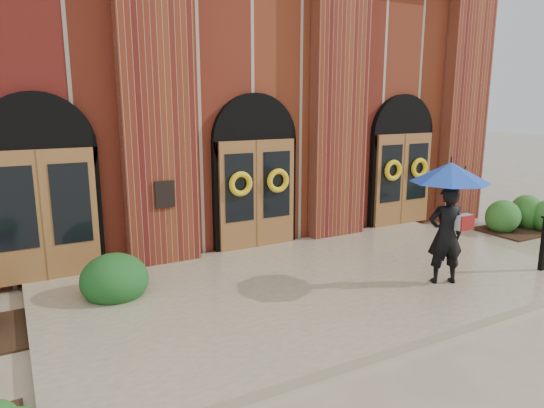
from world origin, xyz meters
TOP-DOWN VIEW (x-y plane):
  - ground at (0.00, 0.00)m, footprint 90.00×90.00m
  - landing at (0.00, 0.15)m, footprint 10.00×5.30m
  - church_building at (0.00, 8.78)m, footprint 16.20×12.53m
  - man_with_umbrella at (2.00, -1.06)m, footprint 1.90×1.90m
  - metal_post at (4.30, -1.54)m, footprint 0.17×0.17m
  - hedge_wall_left at (-5.20, 0.95)m, footprint 3.32×1.33m
  - hedge_wall_right at (7.97, 0.98)m, footprint 3.26×1.31m

SIDE VIEW (x-z plane):
  - ground at x=0.00m, z-range 0.00..0.00m
  - landing at x=0.00m, z-range 0.00..0.15m
  - hedge_wall_right at x=7.97m, z-range 0.00..0.84m
  - hedge_wall_left at x=-5.20m, z-range 0.00..0.85m
  - metal_post at x=4.30m, z-range 0.18..1.30m
  - man_with_umbrella at x=2.00m, z-range 0.61..2.89m
  - church_building at x=0.00m, z-range 0.00..7.00m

